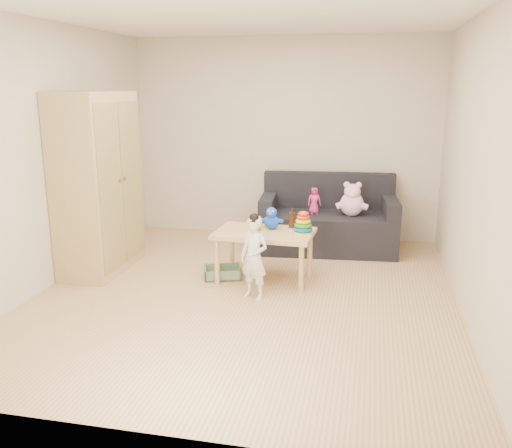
% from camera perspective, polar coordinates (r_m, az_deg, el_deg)
% --- Properties ---
extents(room, '(4.50, 4.50, 4.50)m').
position_cam_1_polar(room, '(5.01, -1.16, 6.56)').
color(room, tan).
rests_on(room, ground).
extents(wardrobe, '(0.53, 1.07, 1.92)m').
position_cam_1_polar(wardrobe, '(6.06, -16.33, 4.11)').
color(wardrobe, tan).
rests_on(wardrobe, ground).
extents(sofa, '(1.71, 0.95, 0.46)m').
position_cam_1_polar(sofa, '(6.74, 7.55, -0.79)').
color(sofa, black).
rests_on(sofa, ground).
extents(play_table, '(1.03, 0.68, 0.52)m').
position_cam_1_polar(play_table, '(5.64, 0.89, -3.36)').
color(play_table, tan).
rests_on(play_table, ground).
extents(storage_bin, '(0.45, 0.40, 0.11)m').
position_cam_1_polar(storage_bin, '(5.78, -3.55, -5.09)').
color(storage_bin, '#5F7E5B').
rests_on(storage_bin, ground).
extents(toddler, '(0.35, 0.30, 0.79)m').
position_cam_1_polar(toddler, '(5.12, -0.19, -3.66)').
color(toddler, silver).
rests_on(toddler, ground).
extents(pink_bear, '(0.35, 0.32, 0.35)m').
position_cam_1_polar(pink_bear, '(6.58, 10.07, 2.36)').
color(pink_bear, '#FFBBE3').
rests_on(pink_bear, sofa).
extents(doll, '(0.19, 0.16, 0.32)m').
position_cam_1_polar(doll, '(6.60, 6.15, 2.43)').
color(doll, '#EC2C8F').
rests_on(doll, sofa).
extents(ring_stacker, '(0.20, 0.20, 0.23)m').
position_cam_1_polar(ring_stacker, '(5.49, 4.97, -0.09)').
color(ring_stacker, '#E2FF0D').
rests_on(ring_stacker, play_table).
extents(brown_bottle, '(0.07, 0.07, 0.21)m').
position_cam_1_polar(brown_bottle, '(5.71, 3.80, 0.48)').
color(brown_bottle, black).
rests_on(brown_bottle, play_table).
extents(blue_plush, '(0.23, 0.20, 0.24)m').
position_cam_1_polar(blue_plush, '(5.64, 1.65, 0.66)').
color(blue_plush, blue).
rests_on(blue_plush, play_table).
extents(wooden_figure, '(0.05, 0.04, 0.10)m').
position_cam_1_polar(wooden_figure, '(5.58, 0.34, -0.20)').
color(wooden_figure, brown).
rests_on(wooden_figure, play_table).
extents(yellow_book, '(0.24, 0.24, 0.01)m').
position_cam_1_polar(yellow_book, '(5.72, 0.31, -0.31)').
color(yellow_book, gold).
rests_on(yellow_book, play_table).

